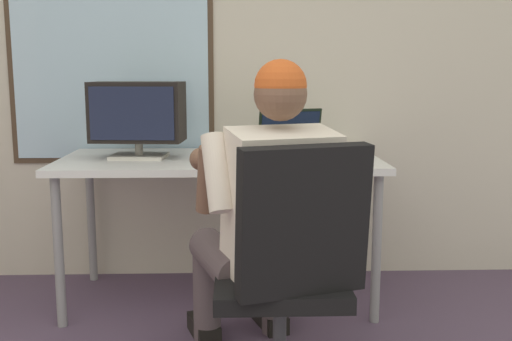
% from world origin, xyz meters
% --- Properties ---
extents(wall_rear, '(5.29, 0.08, 2.79)m').
position_xyz_m(wall_rear, '(-0.02, 2.55, 1.39)').
color(wall_rear, beige).
rests_on(wall_rear, ground).
extents(desk, '(1.60, 0.76, 0.75)m').
position_xyz_m(desk, '(0.05, 2.11, 0.69)').
color(desk, gray).
rests_on(desk, ground).
extents(office_chair, '(0.57, 0.56, 0.95)m').
position_xyz_m(office_chair, '(0.32, 1.09, 0.53)').
color(office_chair, black).
rests_on(office_chair, ground).
extents(person_seated, '(0.66, 0.86, 1.23)m').
position_xyz_m(person_seated, '(0.25, 1.34, 0.63)').
color(person_seated, '#544549').
rests_on(person_seated, ground).
extents(crt_monitor, '(0.47, 0.28, 0.38)m').
position_xyz_m(crt_monitor, '(-0.36, 2.11, 0.98)').
color(crt_monitor, beige).
rests_on(crt_monitor, desk).
extents(laptop, '(0.40, 0.36, 0.24)m').
position_xyz_m(laptop, '(0.43, 2.16, 0.81)').
color(laptop, black).
rests_on(laptop, desk).
extents(wine_glass, '(0.09, 0.09, 0.13)m').
position_xyz_m(wine_glass, '(0.18, 1.90, 0.84)').
color(wine_glass, silver).
rests_on(wine_glass, desk).
extents(book_stack, '(0.18, 0.11, 0.05)m').
position_xyz_m(book_stack, '(0.10, 2.08, 0.78)').
color(book_stack, '#274793').
rests_on(book_stack, desk).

